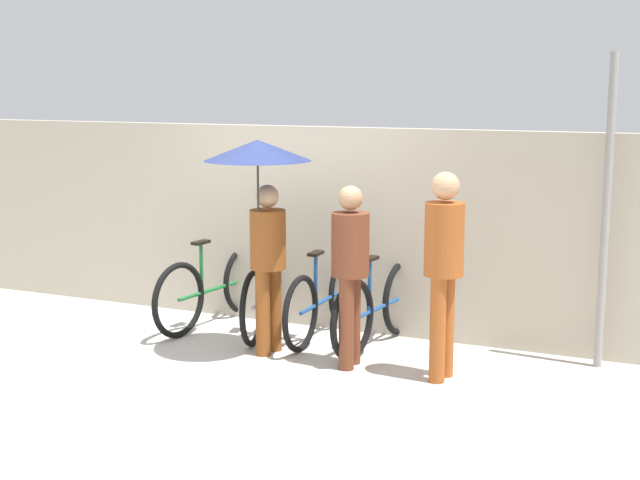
{
  "coord_description": "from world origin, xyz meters",
  "views": [
    {
      "loc": [
        3.61,
        -6.21,
        2.41
      ],
      "look_at": [
        0.4,
        1.03,
        1.0
      ],
      "focal_mm": 50.0,
      "sensor_mm": 36.0,
      "label": 1
    }
  ],
  "objects_px": {
    "parked_bicycle_1": "(269,293)",
    "parked_bicycle_2": "(324,299)",
    "parked_bicycle_0": "(214,288)",
    "pedestrian_leading": "(261,190)",
    "parked_bicycle_3": "(378,307)",
    "pedestrian_center": "(350,263)",
    "pedestrian_trailing": "(444,259)"
  },
  "relations": [
    {
      "from": "parked_bicycle_1",
      "to": "parked_bicycle_3",
      "type": "bearing_deg",
      "value": -105.97
    },
    {
      "from": "parked_bicycle_0",
      "to": "pedestrian_center",
      "type": "distance_m",
      "value": 1.95
    },
    {
      "from": "pedestrian_leading",
      "to": "pedestrian_center",
      "type": "height_order",
      "value": "pedestrian_leading"
    },
    {
      "from": "pedestrian_trailing",
      "to": "parked_bicycle_2",
      "type": "bearing_deg",
      "value": -21.93
    },
    {
      "from": "parked_bicycle_0",
      "to": "pedestrian_center",
      "type": "height_order",
      "value": "pedestrian_center"
    },
    {
      "from": "parked_bicycle_2",
      "to": "parked_bicycle_3",
      "type": "distance_m",
      "value": 0.6
    },
    {
      "from": "pedestrian_leading",
      "to": "pedestrian_center",
      "type": "relative_size",
      "value": 1.23
    },
    {
      "from": "parked_bicycle_1",
      "to": "parked_bicycle_3",
      "type": "distance_m",
      "value": 1.18
    },
    {
      "from": "parked_bicycle_2",
      "to": "pedestrian_trailing",
      "type": "bearing_deg",
      "value": -118.56
    },
    {
      "from": "pedestrian_center",
      "to": "pedestrian_trailing",
      "type": "relative_size",
      "value": 0.91
    },
    {
      "from": "parked_bicycle_3",
      "to": "pedestrian_leading",
      "type": "relative_size",
      "value": 0.88
    },
    {
      "from": "parked_bicycle_0",
      "to": "pedestrian_trailing",
      "type": "bearing_deg",
      "value": -97.4
    },
    {
      "from": "pedestrian_leading",
      "to": "pedestrian_trailing",
      "type": "distance_m",
      "value": 1.71
    },
    {
      "from": "pedestrian_leading",
      "to": "pedestrian_trailing",
      "type": "bearing_deg",
      "value": -171.41
    },
    {
      "from": "pedestrian_leading",
      "to": "parked_bicycle_3",
      "type": "bearing_deg",
      "value": -133.58
    },
    {
      "from": "parked_bicycle_1",
      "to": "pedestrian_center",
      "type": "distance_m",
      "value": 1.48
    },
    {
      "from": "parked_bicycle_0",
      "to": "parked_bicycle_2",
      "type": "bearing_deg",
      "value": -79.65
    },
    {
      "from": "parked_bicycle_1",
      "to": "pedestrian_trailing",
      "type": "distance_m",
      "value": 2.2
    },
    {
      "from": "parked_bicycle_0",
      "to": "parked_bicycle_1",
      "type": "distance_m",
      "value": 0.59
    },
    {
      "from": "parked_bicycle_0",
      "to": "parked_bicycle_1",
      "type": "xyz_separation_m",
      "value": [
        0.59,
        0.05,
        -0.01
      ]
    },
    {
      "from": "parked_bicycle_2",
      "to": "pedestrian_center",
      "type": "xyz_separation_m",
      "value": [
        0.57,
        -0.74,
        0.54
      ]
    },
    {
      "from": "parked_bicycle_0",
      "to": "pedestrian_leading",
      "type": "distance_m",
      "value": 1.61
    },
    {
      "from": "parked_bicycle_0",
      "to": "pedestrian_trailing",
      "type": "distance_m",
      "value": 2.72
    },
    {
      "from": "parked_bicycle_0",
      "to": "pedestrian_center",
      "type": "xyz_separation_m",
      "value": [
        1.75,
        -0.69,
        0.53
      ]
    },
    {
      "from": "parked_bicycle_2",
      "to": "parked_bicycle_3",
      "type": "relative_size",
      "value": 1.03
    },
    {
      "from": "parked_bicycle_2",
      "to": "pedestrian_center",
      "type": "distance_m",
      "value": 1.08
    },
    {
      "from": "parked_bicycle_0",
      "to": "parked_bicycle_1",
      "type": "relative_size",
      "value": 1.02
    },
    {
      "from": "parked_bicycle_3",
      "to": "pedestrian_center",
      "type": "distance_m",
      "value": 0.84
    },
    {
      "from": "parked_bicycle_1",
      "to": "parked_bicycle_2",
      "type": "distance_m",
      "value": 0.59
    },
    {
      "from": "parked_bicycle_2",
      "to": "pedestrian_leading",
      "type": "height_order",
      "value": "pedestrian_leading"
    },
    {
      "from": "pedestrian_center",
      "to": "parked_bicycle_3",
      "type": "bearing_deg",
      "value": -95.56
    },
    {
      "from": "parked_bicycle_1",
      "to": "parked_bicycle_3",
      "type": "height_order",
      "value": "parked_bicycle_3"
    }
  ]
}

